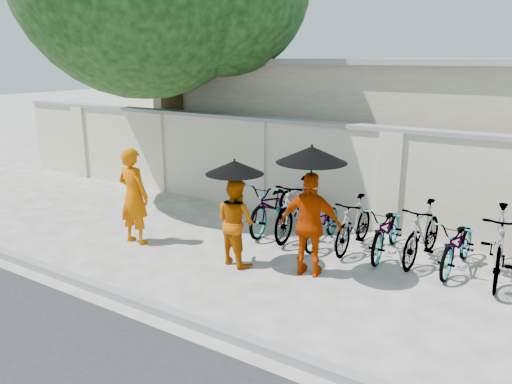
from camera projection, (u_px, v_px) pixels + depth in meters
The scene contains 17 objects.
ground at pixel (209, 264), 8.37m from camera, with size 80.00×80.00×0.00m, color silver.
kerb at pixel (134, 301), 6.98m from camera, with size 40.00×0.16×0.12m, color gray.
compound_wall at pixel (343, 176), 10.18m from camera, with size 20.00×0.30×2.00m, color beige.
building_behind at pixel (441, 129), 12.58m from camera, with size 14.00×6.00×3.20m, color beige.
monk_left at pixel (133, 196), 9.12m from camera, with size 0.65×0.43×1.79m, color #D45A00.
monk_center at pixel (236, 222), 8.22m from camera, with size 0.71×0.55×1.47m, color #B95002.
parasol_center at pixel (235, 167), 7.89m from camera, with size 0.94×0.94×0.95m.
monk_right at pixel (311, 225), 7.74m from camera, with size 0.98×0.41×1.67m, color #B82F00.
parasol_right at pixel (312, 154), 7.37m from camera, with size 1.07×1.07×1.14m.
bike_0 at pixel (273, 205), 9.92m from camera, with size 0.67×1.92×1.01m, color #9FA0A9.
bike_1 at pixel (298, 208), 9.53m from camera, with size 0.53×1.88×1.13m, color #9FA0A9.
bike_2 at pixel (323, 222), 9.18m from camera, with size 0.57×1.62×0.85m, color #9FA0A9.
bike_3 at pixel (354, 224), 8.89m from camera, with size 0.45×1.61×0.97m, color #9FA0A9.
bike_4 at pixel (387, 230), 8.65m from camera, with size 0.60×1.73×0.91m, color #9FA0A9.
bike_5 at pixel (422, 233), 8.35m from camera, with size 0.48×1.71×1.03m, color #9FA0A9.
bike_6 at pixel (458, 244), 8.03m from camera, with size 0.58×1.67×0.88m, color #9FA0A9.
bike_7 at pixel (499, 245), 7.65m from camera, with size 0.54×1.90×1.14m, color #9FA0A9.
Camera 1 is at (4.87, -6.10, 3.36)m, focal length 35.00 mm.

